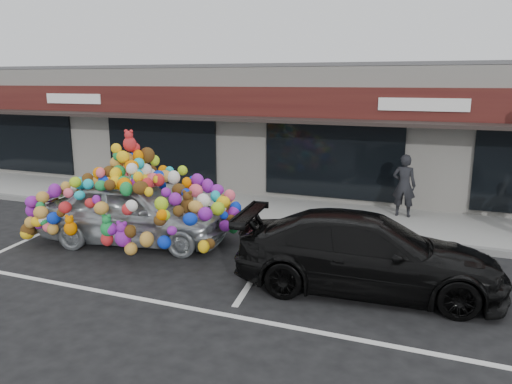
% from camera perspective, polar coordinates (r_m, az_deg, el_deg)
% --- Properties ---
extents(ground, '(90.00, 90.00, 0.00)m').
position_cam_1_polar(ground, '(11.81, -12.38, -6.42)').
color(ground, black).
rests_on(ground, ground).
extents(shop_building, '(24.00, 7.20, 4.31)m').
position_cam_1_polar(shop_building, '(18.81, 1.90, 7.67)').
color(shop_building, silver).
rests_on(shop_building, ground).
extents(sidewalk, '(26.00, 3.00, 0.15)m').
position_cam_1_polar(sidewalk, '(15.11, -3.92, -1.64)').
color(sidewalk, '#9A9B95').
rests_on(sidewalk, ground).
extents(kerb, '(26.00, 0.18, 0.16)m').
position_cam_1_polar(kerb, '(13.82, -6.61, -3.06)').
color(kerb, slate).
rests_on(kerb, ground).
extents(parking_stripe_left, '(0.73, 4.37, 0.01)m').
position_cam_1_polar(parking_stripe_left, '(13.94, -22.93, -4.18)').
color(parking_stripe_left, silver).
rests_on(parking_stripe_left, ground).
extents(parking_stripe_mid, '(0.73, 4.37, 0.01)m').
position_cam_1_polar(parking_stripe_mid, '(10.74, 0.85, -8.05)').
color(parking_stripe_mid, silver).
rests_on(parking_stripe_mid, ground).
extents(lane_line, '(14.00, 0.12, 0.01)m').
position_cam_1_polar(lane_line, '(9.00, -9.92, -12.50)').
color(lane_line, silver).
rests_on(lane_line, ground).
extents(toy_car, '(3.19, 4.99, 2.74)m').
position_cam_1_polar(toy_car, '(12.10, -13.74, -1.44)').
color(toy_car, '#ACB0B7').
rests_on(toy_car, ground).
extents(black_sedan, '(2.44, 5.01, 1.40)m').
position_cam_1_polar(black_sedan, '(9.44, 12.60, -6.83)').
color(black_sedan, black).
rests_on(black_sedan, ground).
extents(pedestrian_a, '(0.64, 0.44, 1.71)m').
position_cam_1_polar(pedestrian_a, '(14.13, 16.56, 0.73)').
color(pedestrian_a, '#252329').
rests_on(pedestrian_a, sidewalk).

